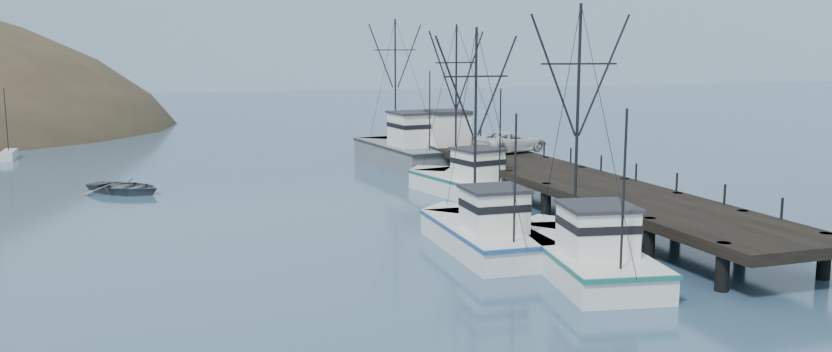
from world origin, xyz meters
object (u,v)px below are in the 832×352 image
Objects in this scene: trawler_mid at (482,232)px; work_vessel at (402,151)px; pier_shed at (448,128)px; trawler_far at (464,183)px; pier at (546,174)px; motorboat at (125,193)px; trawler_near at (582,253)px; pickup_truck at (511,142)px.

work_vessel reaches higher than trawler_mid.
trawler_far is at bearing -105.22° from pier_shed.
pier is 13.88m from trawler_mid.
trawler_mid is 2.03× the size of motorboat.
trawler_far is at bearing 83.70° from trawler_near.
trawler_mid is 25.46m from pier_shed.
trawler_mid is at bearing -130.57° from pier.
trawler_far is 14.12m from work_vessel.
trawler_mid reaches higher than pier_shed.
pier is at bearing -76.70° from work_vessel.
work_vessel is 22.47m from motorboat.
trawler_near is at bearing -112.39° from pier.
trawler_mid is 3.46× the size of pier_shed.
trawler_near reaches higher than pier_shed.
trawler_near is 2.08× the size of pickup_truck.
trawler_far reaches higher than pickup_truck.
trawler_mid is 21.60m from pickup_truck.
trawler_far is 2.01× the size of pickup_truck.
motorboat is at bearing 127.52° from trawler_mid.
motorboat is (-21.34, 7.99, -0.82)m from trawler_far.
trawler_far is 11.15m from pier_shed.
trawler_near is 29.79m from pier_shed.
trawler_mid is 14.50m from trawler_far.
trawler_near is 3.73× the size of pier_shed.
pickup_truck reaches higher than pier.
trawler_far reaches higher than motorboat.
trawler_mid reaches higher than pickup_truck.
trawler_mid is at bearing -108.75° from trawler_far.
pier is 3.68× the size of trawler_near.
pier is at bearing 49.43° from trawler_mid.
work_vessel is at bearing -32.28° from motorboat.
pier_shed is at bearing -54.61° from work_vessel.
trawler_far is (4.66, 13.73, 0.00)m from trawler_mid.
pier_shed is 6.20m from pickup_truck.
pier is 3.82× the size of trawler_far.
trawler_near is at bearing -62.99° from trawler_mid.
trawler_far reaches higher than pier.
trawler_near reaches higher than pickup_truck.
motorboat is at bearing 159.47° from trawler_far.
trawler_far is at bearing 115.16° from pickup_truck.
motorboat is at bearing -164.16° from work_vessel.
pier is 5.47m from trawler_far.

